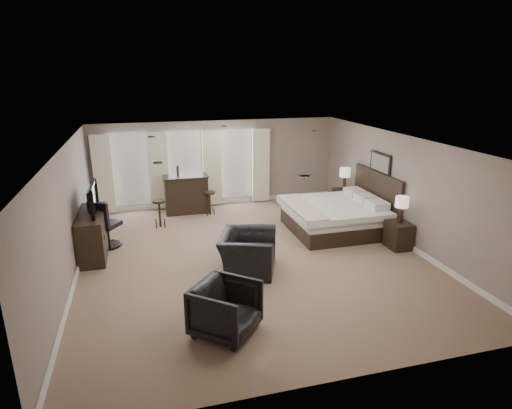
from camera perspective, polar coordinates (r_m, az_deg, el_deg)
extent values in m
cube|color=#836953|center=(9.79, -0.52, -6.93)|extent=(7.60, 8.60, 0.04)
cube|color=silver|center=(9.03, -0.56, 8.28)|extent=(7.60, 8.60, 0.04)
cube|color=gray|center=(13.35, -5.19, 5.54)|extent=(7.50, 0.04, 2.60)
cube|color=gray|center=(5.63, 10.74, -12.01)|extent=(7.50, 0.04, 2.60)
cube|color=gray|center=(9.17, -23.85, -1.47)|extent=(0.04, 8.50, 2.60)
cube|color=gray|center=(10.86, 18.99, 1.87)|extent=(0.04, 8.50, 2.60)
cube|color=silver|center=(13.12, -16.42, 4.46)|extent=(1.15, 0.04, 2.05)
cube|color=silver|center=(13.17, -9.44, 4.99)|extent=(1.15, 0.04, 2.05)
cube|color=silver|center=(13.42, -2.61, 5.44)|extent=(1.15, 0.04, 2.05)
cube|color=beige|center=(13.06, -19.68, 3.77)|extent=(0.55, 0.12, 2.30)
cube|color=beige|center=(13.02, -12.87, 4.32)|extent=(0.55, 0.12, 2.30)
cube|color=beige|center=(13.17, -5.90, 4.82)|extent=(0.55, 0.12, 2.30)
cube|color=beige|center=(13.50, 0.63, 5.23)|extent=(0.55, 0.12, 2.30)
cube|color=silver|center=(11.28, 10.90, 0.21)|extent=(2.38, 2.27, 1.52)
cube|color=black|center=(10.67, 18.47, -3.91)|extent=(0.48, 0.58, 0.64)
cube|color=black|center=(13.03, 11.56, 0.55)|extent=(0.50, 0.61, 0.66)
cube|color=beige|center=(10.46, 18.80, -0.67)|extent=(0.30, 0.30, 0.63)
cube|color=beige|center=(12.85, 11.74, 3.37)|extent=(0.32, 0.32, 0.65)
cube|color=slate|center=(11.57, 16.20, 5.34)|extent=(0.04, 0.96, 0.56)
cube|color=black|center=(10.38, -20.90, -3.70)|extent=(0.56, 1.72, 1.00)
imported|color=black|center=(10.19, -21.25, -0.68)|extent=(0.67, 1.16, 0.15)
imported|color=black|center=(8.95, -1.13, -5.51)|extent=(1.22, 1.47, 1.10)
imported|color=black|center=(6.96, -4.07, -13.45)|extent=(1.25, 1.26, 0.94)
cube|color=black|center=(12.76, -9.30, 1.40)|extent=(1.29, 0.67, 1.12)
cube|color=black|center=(11.73, -12.72, -1.19)|extent=(0.44, 0.44, 0.75)
cube|color=black|center=(12.52, -6.17, 0.19)|extent=(0.38, 0.38, 0.69)
cube|color=black|center=(10.71, -19.33, -2.37)|extent=(0.83, 0.83, 1.18)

